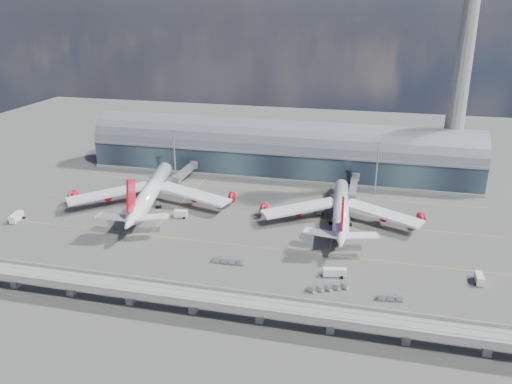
% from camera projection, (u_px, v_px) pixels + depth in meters
% --- Properties ---
extents(ground, '(500.00, 500.00, 0.00)m').
position_uv_depth(ground, '(242.00, 233.00, 196.00)').
color(ground, '#474744').
rests_on(ground, ground).
extents(taxi_lines, '(200.00, 80.12, 0.01)m').
position_uv_depth(taxi_lines, '(255.00, 212.00, 216.07)').
color(taxi_lines, gold).
rests_on(taxi_lines, ground).
extents(terminal, '(200.00, 30.00, 28.00)m').
position_uv_depth(terminal, '(280.00, 151.00, 262.76)').
color(terminal, '#202935').
rests_on(terminal, ground).
extents(control_tower, '(19.00, 19.00, 103.00)m').
position_uv_depth(control_tower, '(461.00, 78.00, 234.36)').
color(control_tower, gray).
rests_on(control_tower, ground).
extents(guideway, '(220.00, 8.50, 7.20)m').
position_uv_depth(guideway, '(192.00, 297.00, 144.16)').
color(guideway, gray).
rests_on(guideway, ground).
extents(floodlight_mast_left, '(3.00, 0.70, 25.70)m').
position_uv_depth(floodlight_mast_left, '(174.00, 153.00, 251.98)').
color(floodlight_mast_left, gray).
rests_on(floodlight_mast_left, ground).
extents(floodlight_mast_right, '(3.00, 0.70, 25.70)m').
position_uv_depth(floodlight_mast_right, '(377.00, 167.00, 230.16)').
color(floodlight_mast_right, gray).
rests_on(floodlight_mast_right, ground).
extents(airliner_left, '(74.66, 78.63, 24.11)m').
position_uv_depth(airliner_left, '(150.00, 192.00, 219.26)').
color(airliner_left, white).
rests_on(airliner_left, ground).
extents(airliner_right, '(67.86, 70.93, 22.49)m').
position_uv_depth(airliner_right, '(341.00, 209.00, 203.52)').
color(airliner_right, white).
rests_on(airliner_right, ground).
extents(jet_bridge_left, '(4.40, 28.00, 7.25)m').
position_uv_depth(jet_bridge_left, '(186.00, 171.00, 251.83)').
color(jet_bridge_left, gray).
rests_on(jet_bridge_left, ground).
extents(jet_bridge_right, '(4.40, 32.00, 7.25)m').
position_uv_depth(jet_bridge_right, '(354.00, 186.00, 231.87)').
color(jet_bridge_right, gray).
rests_on(jet_bridge_right, ground).
extents(service_truck_0, '(4.07, 8.19, 3.25)m').
position_uv_depth(service_truck_0, '(16.00, 217.00, 206.60)').
color(service_truck_0, silver).
rests_on(service_truck_0, ground).
extents(service_truck_1, '(5.63, 3.20, 3.11)m').
position_uv_depth(service_truck_1, '(181.00, 214.00, 209.95)').
color(service_truck_1, silver).
rests_on(service_truck_1, ground).
extents(service_truck_2, '(8.03, 3.69, 2.81)m').
position_uv_depth(service_truck_2, '(335.00, 272.00, 164.95)').
color(service_truck_2, silver).
rests_on(service_truck_2, ground).
extents(service_truck_3, '(2.51, 5.98, 2.88)m').
position_uv_depth(service_truck_3, '(479.00, 279.00, 161.04)').
color(service_truck_3, silver).
rests_on(service_truck_3, ground).
extents(service_truck_4, '(3.00, 5.01, 2.73)m').
position_uv_depth(service_truck_4, '(321.00, 210.00, 214.36)').
color(service_truck_4, silver).
rests_on(service_truck_4, ground).
extents(service_truck_5, '(5.92, 6.29, 3.02)m').
position_uv_depth(service_truck_5, '(165.00, 186.00, 241.23)').
color(service_truck_5, silver).
rests_on(service_truck_5, ground).
extents(cargo_train_0, '(11.20, 2.10, 1.86)m').
position_uv_depth(cargo_train_0, '(229.00, 261.00, 173.11)').
color(cargo_train_0, gray).
rests_on(cargo_train_0, ground).
extents(cargo_train_1, '(13.01, 7.07, 1.79)m').
position_uv_depth(cargo_train_1, '(329.00, 288.00, 157.13)').
color(cargo_train_1, gray).
rests_on(cargo_train_1, ground).
extents(cargo_train_2, '(7.80, 2.36, 1.72)m').
position_uv_depth(cargo_train_2, '(391.00, 298.00, 151.79)').
color(cargo_train_2, gray).
rests_on(cargo_train_2, ground).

